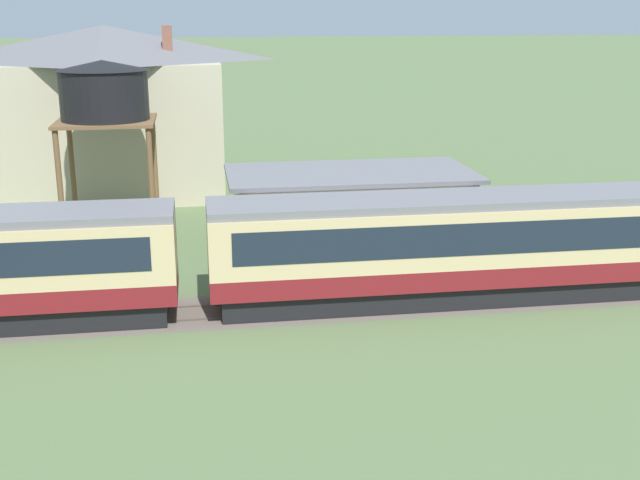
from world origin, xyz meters
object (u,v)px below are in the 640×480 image
at_px(passenger_train, 199,254).
at_px(station_house_grey_roof, 108,109).
at_px(water_tower, 104,94).
at_px(station_building, 350,208).

bearing_deg(passenger_train, station_house_grey_roof, 103.19).
bearing_deg(water_tower, passenger_train, -71.48).
distance_m(station_building, station_house_grey_roof, 18.97).
height_order(station_house_grey_roof, water_tower, station_house_grey_roof).
bearing_deg(station_building, water_tower, 156.22).
xyz_separation_m(station_building, station_house_grey_roof, (-12.44, 13.93, 3.37)).
bearing_deg(station_building, passenger_train, -132.34).
bearing_deg(water_tower, station_house_grey_roof, 94.76).
distance_m(passenger_train, water_tower, 14.65).
height_order(station_building, station_house_grey_roof, station_house_grey_roof).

